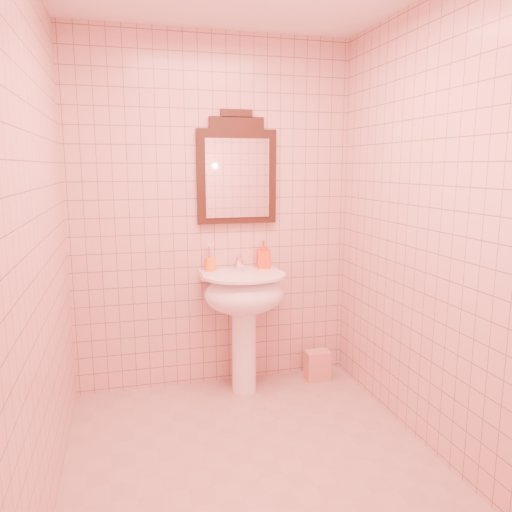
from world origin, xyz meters
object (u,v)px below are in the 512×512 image
object	(u,v)px
pedestal_sink	(244,302)
towel	(317,365)
mirror	(237,172)
soap_dispenser	(264,254)
toothbrush_cup	(210,264)

from	to	relation	value
pedestal_sink	towel	world-z (taller)	pedestal_sink
mirror	soap_dispenser	distance (m)	0.62
mirror	soap_dispenser	world-z (taller)	mirror
soap_dispenser	toothbrush_cup	bearing A→B (deg)	-171.92
pedestal_sink	toothbrush_cup	world-z (taller)	toothbrush_cup
pedestal_sink	towel	size ratio (longest dim) A/B	3.89
pedestal_sink	mirror	distance (m)	0.92
toothbrush_cup	soap_dispenser	xyz separation A→B (m)	(0.39, 0.00, 0.05)
pedestal_sink	toothbrush_cup	size ratio (longest dim) A/B	4.80
toothbrush_cup	soap_dispenser	size ratio (longest dim) A/B	0.89
mirror	soap_dispenser	bearing A→B (deg)	-11.56
soap_dispenser	towel	xyz separation A→B (m)	(0.40, -0.11, -0.85)
mirror	soap_dispenser	size ratio (longest dim) A/B	3.90
pedestal_sink	mirror	bearing A→B (deg)	90.00
soap_dispenser	towel	world-z (taller)	soap_dispenser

